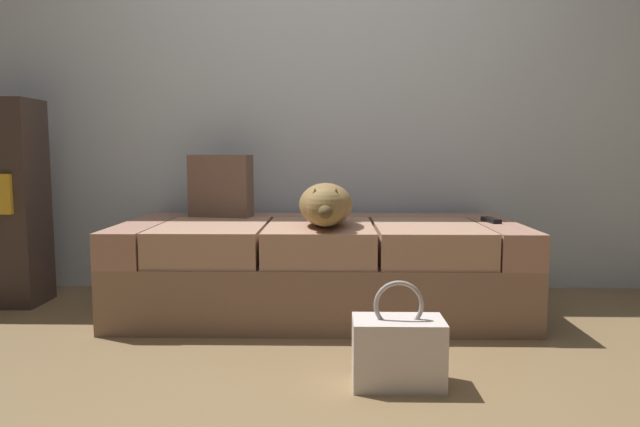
{
  "coord_description": "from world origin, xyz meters",
  "views": [
    {
      "loc": [
        0.06,
        -1.92,
        0.82
      ],
      "look_at": [
        0.0,
        0.92,
        0.52
      ],
      "focal_mm": 32.05,
      "sensor_mm": 36.0,
      "label": 1
    }
  ],
  "objects_px": {
    "couch": "(320,267)",
    "throw_pillow": "(221,186)",
    "tv_remote": "(491,220)",
    "dog_tan": "(326,205)",
    "handbag": "(398,351)"
  },
  "relations": [
    {
      "from": "couch",
      "to": "tv_remote",
      "type": "xyz_separation_m",
      "value": [
        0.87,
        0.01,
        0.25
      ]
    },
    {
      "from": "tv_remote",
      "to": "throw_pillow",
      "type": "bearing_deg",
      "value": 160.72
    },
    {
      "from": "couch",
      "to": "throw_pillow",
      "type": "bearing_deg",
      "value": 156.52
    },
    {
      "from": "tv_remote",
      "to": "throw_pillow",
      "type": "distance_m",
      "value": 1.45
    },
    {
      "from": "dog_tan",
      "to": "tv_remote",
      "type": "relative_size",
      "value": 4.09
    },
    {
      "from": "couch",
      "to": "throw_pillow",
      "type": "height_order",
      "value": "throw_pillow"
    },
    {
      "from": "dog_tan",
      "to": "handbag",
      "type": "xyz_separation_m",
      "value": [
        0.26,
        -0.76,
        -0.44
      ]
    },
    {
      "from": "tv_remote",
      "to": "handbag",
      "type": "xyz_separation_m",
      "value": [
        -0.58,
        -0.95,
        -0.35
      ]
    },
    {
      "from": "couch",
      "to": "handbag",
      "type": "xyz_separation_m",
      "value": [
        0.29,
        -0.94,
        -0.11
      ]
    },
    {
      "from": "dog_tan",
      "to": "throw_pillow",
      "type": "bearing_deg",
      "value": 144.42
    },
    {
      "from": "throw_pillow",
      "to": "handbag",
      "type": "relative_size",
      "value": 0.9
    },
    {
      "from": "couch",
      "to": "dog_tan",
      "type": "relative_size",
      "value": 3.27
    },
    {
      "from": "tv_remote",
      "to": "throw_pillow",
      "type": "height_order",
      "value": "throw_pillow"
    },
    {
      "from": "dog_tan",
      "to": "handbag",
      "type": "relative_size",
      "value": 1.62
    },
    {
      "from": "couch",
      "to": "dog_tan",
      "type": "bearing_deg",
      "value": -80.27
    }
  ]
}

